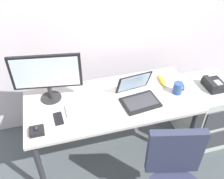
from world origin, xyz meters
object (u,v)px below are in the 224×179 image
object	(u,v)px
desk_phone	(214,84)
paper_notepad	(107,88)
monitor_main	(47,75)
trackball_mouse	(37,131)
banana	(162,80)
cell_phone	(58,119)
file_cabinet	(204,112)
keyboard	(91,107)
coffee_mug	(178,88)
laptop	(138,95)

from	to	relation	value
desk_phone	paper_notepad	xyz separation A→B (m)	(-0.99, 0.21, 0.01)
monitor_main	trackball_mouse	world-z (taller)	monitor_main
desk_phone	banana	world-z (taller)	desk_phone
desk_phone	cell_phone	world-z (taller)	desk_phone
file_cabinet	monitor_main	bearing A→B (deg)	172.85
keyboard	cell_phone	xyz separation A→B (m)	(-0.28, -0.06, -0.01)
paper_notepad	keyboard	bearing A→B (deg)	-132.39
coffee_mug	paper_notepad	world-z (taller)	coffee_mug
keyboard	file_cabinet	bearing A→B (deg)	1.10
file_cabinet	coffee_mug	world-z (taller)	coffee_mug
trackball_mouse	paper_notepad	distance (m)	0.75
cell_phone	file_cabinet	bearing A→B (deg)	-0.25
file_cabinet	cell_phone	bearing A→B (deg)	-176.80
trackball_mouse	banana	size ratio (longest dim) A/B	0.58
desk_phone	monitor_main	bearing A→B (deg)	172.20
file_cabinet	paper_notepad	world-z (taller)	paper_notepad
laptop	cell_phone	size ratio (longest dim) A/B	2.41
keyboard	banana	size ratio (longest dim) A/B	2.17
keyboard	coffee_mug	bearing A→B (deg)	-0.94
monitor_main	banana	xyz separation A→B (m)	(1.04, -0.04, -0.24)
paper_notepad	cell_phone	distance (m)	0.55
desk_phone	keyboard	world-z (taller)	desk_phone
laptop	trackball_mouse	distance (m)	0.88
desk_phone	coffee_mug	world-z (taller)	coffee_mug
laptop	trackball_mouse	bearing A→B (deg)	-169.60
keyboard	coffee_mug	size ratio (longest dim) A/B	3.75
trackball_mouse	paper_notepad	size ratio (longest dim) A/B	0.53
file_cabinet	paper_notepad	bearing A→B (deg)	169.02
trackball_mouse	desk_phone	bearing A→B (deg)	5.93
cell_phone	banana	bearing A→B (deg)	9.49
file_cabinet	banana	bearing A→B (deg)	162.33
file_cabinet	laptop	distance (m)	0.89
monitor_main	coffee_mug	size ratio (longest dim) A/B	5.21
paper_notepad	file_cabinet	bearing A→B (deg)	-10.98
paper_notepad	coffee_mug	bearing A→B (deg)	-20.98
banana	coffee_mug	bearing A→B (deg)	-69.89
cell_phone	trackball_mouse	bearing A→B (deg)	-152.28
desk_phone	coffee_mug	bearing A→B (deg)	-177.13
keyboard	trackball_mouse	world-z (taller)	trackball_mouse
paper_notepad	monitor_main	bearing A→B (deg)	-179.45
laptop	trackball_mouse	xyz separation A→B (m)	(-0.87, -0.16, -0.03)
keyboard	banana	world-z (taller)	banana
monitor_main	banana	bearing A→B (deg)	-2.21
monitor_main	paper_notepad	world-z (taller)	monitor_main
cell_phone	banana	distance (m)	1.03
trackball_mouse	coffee_mug	distance (m)	1.25
file_cabinet	coffee_mug	xyz separation A→B (m)	(-0.40, -0.04, 0.44)
trackball_mouse	coffee_mug	size ratio (longest dim) A/B	1.00
file_cabinet	keyboard	distance (m)	1.26
file_cabinet	cell_phone	distance (m)	1.52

